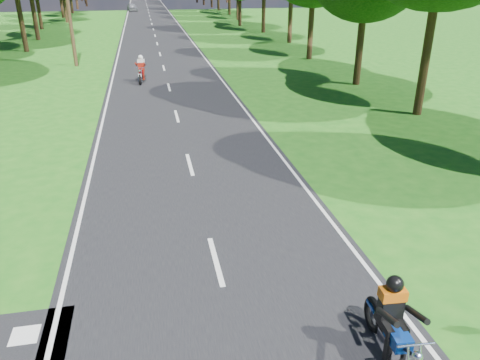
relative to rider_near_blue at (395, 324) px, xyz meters
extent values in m
plane|color=#1C6016|center=(-2.46, 1.58, -0.82)|extent=(160.00, 160.00, 0.00)
cube|color=black|center=(-2.46, 51.58, -0.81)|extent=(7.00, 140.00, 0.02)
cube|color=silver|center=(-2.46, 3.58, -0.79)|extent=(0.12, 2.00, 0.01)
cube|color=silver|center=(-2.46, 9.58, -0.79)|extent=(0.12, 2.00, 0.01)
cube|color=silver|center=(-2.46, 15.58, -0.79)|extent=(0.12, 2.00, 0.01)
cube|color=silver|center=(-2.46, 21.58, -0.79)|extent=(0.12, 2.00, 0.01)
cube|color=silver|center=(-2.46, 27.58, -0.79)|extent=(0.12, 2.00, 0.01)
cube|color=silver|center=(-2.46, 33.58, -0.79)|extent=(0.12, 2.00, 0.01)
cube|color=silver|center=(-2.46, 39.58, -0.79)|extent=(0.12, 2.00, 0.01)
cube|color=silver|center=(-2.46, 45.58, -0.79)|extent=(0.12, 2.00, 0.01)
cube|color=silver|center=(-2.46, 51.58, -0.79)|extent=(0.12, 2.00, 0.01)
cube|color=silver|center=(-2.46, 57.58, -0.79)|extent=(0.12, 2.00, 0.01)
cube|color=silver|center=(-2.46, 63.58, -0.79)|extent=(0.12, 2.00, 0.01)
cube|color=silver|center=(-2.46, 69.58, -0.79)|extent=(0.12, 2.00, 0.01)
cube|color=silver|center=(-2.46, 75.58, -0.79)|extent=(0.12, 2.00, 0.01)
cube|color=silver|center=(-2.46, 81.58, -0.79)|extent=(0.12, 2.00, 0.01)
cube|color=silver|center=(-2.46, 87.58, -0.79)|extent=(0.12, 2.00, 0.01)
cube|color=silver|center=(-2.46, 93.58, -0.79)|extent=(0.12, 2.00, 0.01)
cube|color=silver|center=(-2.46, 99.58, -0.79)|extent=(0.12, 2.00, 0.01)
cube|color=silver|center=(-2.46, 105.58, -0.79)|extent=(0.12, 2.00, 0.01)
cube|color=silver|center=(-2.46, 111.58, -0.79)|extent=(0.12, 2.00, 0.01)
cube|color=silver|center=(-5.76, 51.58, -0.79)|extent=(0.10, 140.00, 0.01)
cube|color=silver|center=(0.84, 51.58, -0.79)|extent=(0.10, 140.00, 0.01)
cube|color=silver|center=(-6.26, 1.88, -0.79)|extent=(0.50, 0.50, 0.01)
cylinder|color=black|center=(-13.28, 37.18, 1.34)|extent=(0.40, 0.40, 4.32)
cylinder|color=black|center=(-13.71, 44.68, 1.38)|extent=(0.40, 0.40, 4.40)
cylinder|color=black|center=(-15.07, 54.36, 0.78)|extent=(0.40, 0.40, 3.20)
cylinder|color=black|center=(-13.21, 61.74, 0.79)|extent=(0.40, 0.40, 3.22)
cylinder|color=black|center=(-14.75, 69.50, 0.99)|extent=(0.40, 0.40, 3.61)
cylinder|color=black|center=(-14.40, 77.32, 0.51)|extent=(0.40, 0.40, 2.67)
cylinder|color=black|center=(-14.63, 86.48, 0.72)|extent=(0.40, 0.40, 3.09)
cylinder|color=black|center=(8.61, 13.78, 1.46)|extent=(0.40, 0.40, 4.56)
cylinder|color=black|center=(8.47, 20.27, 0.93)|extent=(0.40, 0.40, 3.49)
cylinder|color=black|center=(8.61, 29.16, 1.03)|extent=(0.40, 0.40, 3.69)
cylinder|color=black|center=(9.71, 38.00, 1.05)|extent=(0.40, 0.40, 3.74)
cylinder|color=black|center=(9.26, 46.30, 1.50)|extent=(0.40, 0.40, 4.64)
cylinder|color=black|center=(8.09, 53.50, 0.64)|extent=(0.40, 0.40, 2.91)
cylinder|color=black|center=(9.31, 60.98, 1.12)|extent=(0.40, 0.40, 3.88)
cylinder|color=black|center=(9.64, 69.45, 1.27)|extent=(0.40, 0.40, 4.18)
cylinder|color=#382616|center=(-8.46, 29.58, 3.18)|extent=(0.26, 0.26, 8.00)
imported|color=#A5A7AC|center=(-5.06, 79.19, -0.17)|extent=(1.94, 3.83, 1.25)
camera|label=1|loc=(-3.69, -5.42, 5.30)|focal=35.00mm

